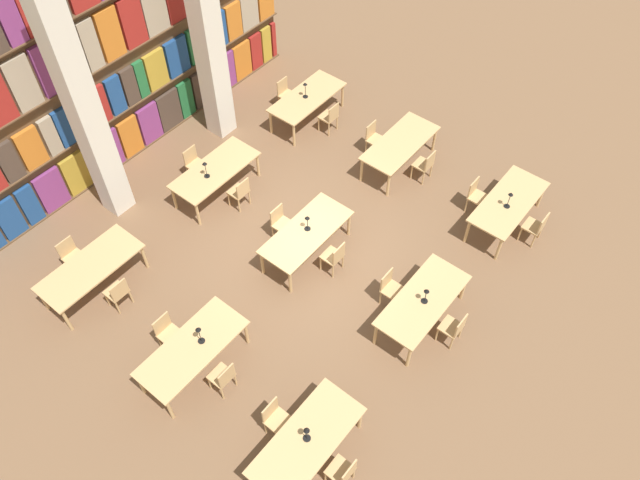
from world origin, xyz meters
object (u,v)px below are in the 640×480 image
Objects in this scene: reading_table_1 at (423,301)px; chair_11 at (374,138)px; chair_0 at (343,472)px; chair_1 at (276,418)px; desk_lamp_3 at (199,332)px; chair_2 at (454,328)px; chair_3 at (391,288)px; desk_lamp_1 at (426,294)px; chair_14 at (240,192)px; desk_lamp_4 at (307,221)px; chair_12 at (118,292)px; chair_13 at (72,255)px; chair_7 at (168,332)px; chair_8 at (334,256)px; desk_lamp_5 at (205,167)px; chair_4 at (536,227)px; desk_lamp_0 at (307,432)px; reading_table_0 at (307,442)px; chair_6 at (223,377)px; chair_10 at (425,165)px; reading_table_2 at (509,203)px; desk_lamp_6 at (305,87)px; reading_table_4 at (306,234)px; reading_table_3 at (192,349)px; pillar_center at (206,30)px; chair_5 at (476,195)px; reading_table_8 at (307,99)px; reading_table_6 at (90,268)px; reading_table_5 at (400,145)px; desk_lamp_2 at (510,197)px; chair_17 at (286,93)px; pillar_left at (83,107)px; chair_16 at (330,117)px; chair_15 at (195,163)px.

chair_11 is (3.52, 3.73, -0.21)m from reading_table_1.
chair_1 is at bearing 90.00° from chair_0.
chair_2 is at bearing -45.75° from desk_lamp_3.
desk_lamp_1 reaches higher than chair_3.
desk_lamp_4 is at bearing -91.55° from chair_14.
chair_13 is (0.00, 1.53, 0.00)m from chair_12.
chair_7 is 3.82m from chair_8.
chair_4 is at bearing -60.91° from desk_lamp_5.
desk_lamp_0 reaches higher than chair_8.
chair_6 reaches higher than reading_table_0.
chair_1 and chair_10 have the same top height.
chair_10 reaches higher than reading_table_0.
desk_lamp_6 reaches higher than reading_table_2.
reading_table_4 is (3.52, 3.73, 0.21)m from chair_0.
reading_table_3 is at bearing -138.32° from desk_lamp_5.
chair_2 is 0.40× the size of reading_table_4.
pillar_center is at bearing -128.65° from chair_1.
chair_8 is (-3.51, 1.49, 0.00)m from chair_5.
desk_lamp_0 is at bearing -148.47° from chair_8.
reading_table_0 is at bearing 168.39° from chair_2.
chair_1 is 0.40× the size of reading_table_8.
chair_3 is at bearing -86.32° from chair_8.
reading_table_6 is (-0.22, 3.09, -0.40)m from desk_lamp_3.
chair_3 is at bearing -148.16° from reading_table_5.
reading_table_3 is 2.50× the size of chair_10.
desk_lamp_2 reaches higher than chair_8.
chair_10 is 1.00× the size of chair_17.
chair_7 is at bearing 158.42° from chair_8.
chair_1 is 7.30m from chair_10.
reading_table_8 is at bearing 0.76° from desk_lamp_5.
pillar_left is 5.91m from chair_17.
desk_lamp_6 is (7.08, 5.91, 0.39)m from reading_table_0.
desk_lamp_6 reaches higher than chair_1.
reading_table_6 is 3.78m from chair_14.
reading_table_0 is 3.75m from chair_2.
chair_2 is 4.60m from chair_10.
chair_0 is 1.00× the size of chair_1.
desk_lamp_4 is 0.48× the size of chair_13.
chair_3 is 0.40× the size of reading_table_4.
desk_lamp_3 is at bearing 170.00° from chair_8.
chair_8 is at bearing 31.53° from reading_table_0.
reading_table_4 is at bearing 133.03° from chair_4.
chair_4 is (7.07, -0.84, -0.56)m from desk_lamp_0.
chair_4 is 1.00× the size of chair_16.
pillar_left is at bearing 156.45° from chair_16.
desk_lamp_2 reaches higher than chair_17.
reading_table_2 is 2.50× the size of chair_16.
pillar_left is at bearing -23.35° from chair_15.
desk_lamp_4 is 4.66m from reading_table_6.
reading_table_0 is at bearing -144.31° from chair_16.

